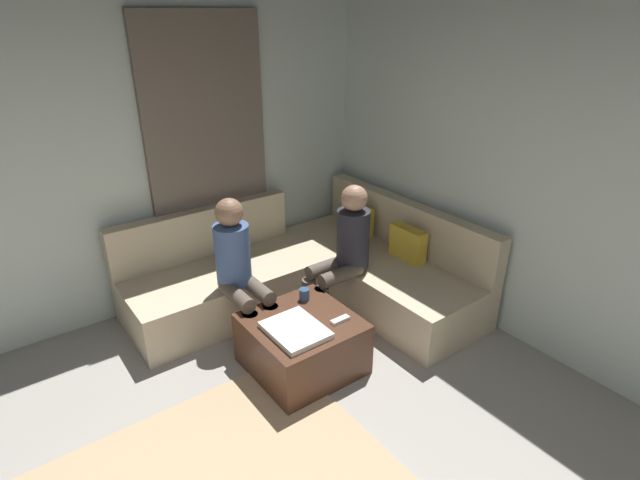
{
  "coord_description": "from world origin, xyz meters",
  "views": [
    {
      "loc": [
        1.19,
        -0.46,
        2.49
      ],
      "look_at": [
        -1.63,
        1.63,
        0.85
      ],
      "focal_mm": 27.79,
      "sensor_mm": 36.0,
      "label": 1
    }
  ],
  "objects_px": {
    "sectional_couch": "(313,272)",
    "game_remote": "(340,320)",
    "person_on_couch_side": "(239,267)",
    "coffee_mug": "(304,294)",
    "ottoman": "(302,343)",
    "person_on_couch_back": "(344,249)"
  },
  "relations": [
    {
      "from": "sectional_couch",
      "to": "game_remote",
      "type": "xyz_separation_m",
      "value": [
        0.93,
        -0.42,
        0.15
      ]
    },
    {
      "from": "game_remote",
      "to": "person_on_couch_side",
      "type": "height_order",
      "value": "person_on_couch_side"
    },
    {
      "from": "person_on_couch_side",
      "to": "game_remote",
      "type": "bearing_deg",
      "value": 116.84
    },
    {
      "from": "game_remote",
      "to": "sectional_couch",
      "type": "bearing_deg",
      "value": 155.77
    },
    {
      "from": "coffee_mug",
      "to": "game_remote",
      "type": "bearing_deg",
      "value": 5.71
    },
    {
      "from": "ottoman",
      "to": "person_on_couch_back",
      "type": "relative_size",
      "value": 0.63
    },
    {
      "from": "person_on_couch_back",
      "to": "coffee_mug",
      "type": "bearing_deg",
      "value": 105.88
    },
    {
      "from": "ottoman",
      "to": "game_remote",
      "type": "distance_m",
      "value": 0.36
    },
    {
      "from": "coffee_mug",
      "to": "person_on_couch_back",
      "type": "height_order",
      "value": "person_on_couch_back"
    },
    {
      "from": "ottoman",
      "to": "person_on_couch_side",
      "type": "bearing_deg",
      "value": -163.77
    },
    {
      "from": "sectional_couch",
      "to": "person_on_couch_side",
      "type": "bearing_deg",
      "value": -79.69
    },
    {
      "from": "ottoman",
      "to": "person_on_couch_back",
      "type": "xyz_separation_m",
      "value": [
        -0.37,
        0.69,
        0.45
      ]
    },
    {
      "from": "game_remote",
      "to": "person_on_couch_back",
      "type": "bearing_deg",
      "value": 139.12
    },
    {
      "from": "game_remote",
      "to": "person_on_couch_side",
      "type": "bearing_deg",
      "value": -153.16
    },
    {
      "from": "ottoman",
      "to": "coffee_mug",
      "type": "xyz_separation_m",
      "value": [
        -0.22,
        0.18,
        0.26
      ]
    },
    {
      "from": "game_remote",
      "to": "ottoman",
      "type": "bearing_deg",
      "value": -129.29
    },
    {
      "from": "ottoman",
      "to": "game_remote",
      "type": "bearing_deg",
      "value": 50.71
    },
    {
      "from": "person_on_couch_back",
      "to": "person_on_couch_side",
      "type": "bearing_deg",
      "value": 74.9
    },
    {
      "from": "sectional_couch",
      "to": "person_on_couch_back",
      "type": "xyz_separation_m",
      "value": [
        0.38,
        0.06,
        0.38
      ]
    },
    {
      "from": "sectional_couch",
      "to": "game_remote",
      "type": "bearing_deg",
      "value": -24.23
    },
    {
      "from": "sectional_couch",
      "to": "coffee_mug",
      "type": "distance_m",
      "value": 0.72
    },
    {
      "from": "person_on_couch_back",
      "to": "ottoman",
      "type": "bearing_deg",
      "value": 117.85
    }
  ]
}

